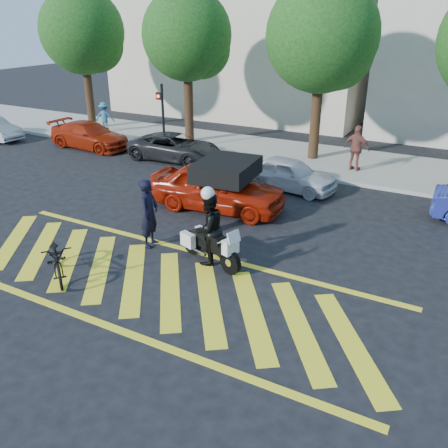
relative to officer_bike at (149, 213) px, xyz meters
The scene contains 18 objects.
ground 2.33m from the officer_bike, 52.41° to the right, with size 90.00×90.00×0.00m, color black.
sidewalk 10.45m from the officer_bike, 82.91° to the left, with size 60.00×5.00×0.15m, color #9E998E.
crosswalk 2.30m from the officer_bike, 53.25° to the right, with size 12.33×4.00×0.01m.
building_left 20.85m from the officer_bike, 109.16° to the left, with size 16.00×8.00×10.00m, color beige.
tree_far_left 16.09m from the officer_bike, 138.10° to the left, with size 4.40×4.40×7.41m.
tree_left 12.25m from the officer_bike, 116.08° to the left, with size 4.20×4.20×7.26m.
tree_center 11.27m from the officer_bike, 82.26° to the left, with size 4.60×4.60×7.56m.
signal_pole 9.65m from the officer_bike, 122.88° to the left, with size 0.28×0.43×3.20m.
officer_bike is the anchor object (origin of this frame).
bicycle 2.77m from the officer_bike, 110.36° to the right, with size 0.68×1.95×1.02m, color black.
police_motorcycle 2.03m from the officer_bike, ahead, with size 2.12×1.08×0.97m.
officer_moto 1.97m from the officer_bike, ahead, with size 0.95×0.74×1.96m, color black.
red_convertible 3.34m from the officer_bike, 84.34° to the left, with size 1.83×4.55×1.55m, color #A41A07.
parked_left 11.64m from the officer_bike, 141.17° to the left, with size 1.74×4.27×1.24m, color #9B1F09.
parked_mid_left 8.64m from the officer_bike, 119.24° to the left, with size 1.96×4.25×1.18m, color black.
parked_mid_right 6.55m from the officer_bike, 74.62° to the left, with size 1.42×3.54×1.21m, color silver.
pedestrian_left 14.34m from the officer_bike, 136.33° to the left, with size 1.02×0.59×1.58m, color teal.
pedestrian_right 9.97m from the officer_bike, 70.05° to the left, with size 1.09×0.45×1.85m, color brown.
Camera 1 is at (6.34, -8.02, 6.07)m, focal length 38.00 mm.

